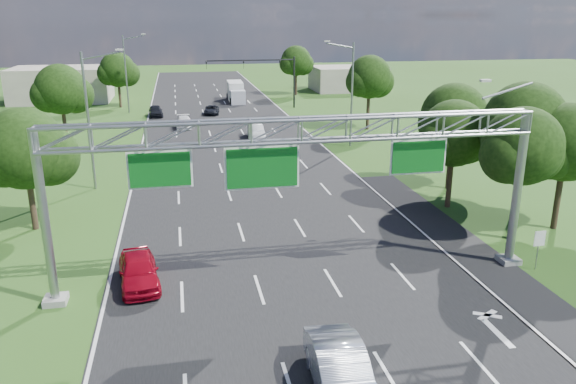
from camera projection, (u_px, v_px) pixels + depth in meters
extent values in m
plane|color=#2D5118|center=(248.00, 180.00, 44.21)|extent=(220.00, 220.00, 0.00)
cube|color=black|center=(248.00, 180.00, 44.21)|extent=(18.00, 180.00, 0.02)
cube|color=black|center=(467.00, 250.00, 31.12)|extent=(3.00, 30.00, 0.02)
cube|color=gray|center=(508.00, 260.00, 29.44)|extent=(1.00, 1.00, 0.30)
cylinder|color=gray|center=(517.00, 190.00, 28.28)|extent=(0.44, 0.44, 8.00)
cube|color=gray|center=(56.00, 300.00, 25.30)|extent=(1.00, 1.00, 0.30)
cylinder|color=gray|center=(45.00, 220.00, 24.14)|extent=(0.40, 0.40, 8.00)
cylinder|color=gray|center=(507.00, 91.00, 26.55)|extent=(2.54, 0.12, 0.79)
cube|color=beige|center=(485.00, 81.00, 26.18)|extent=(0.50, 0.22, 0.12)
cube|color=white|center=(160.00, 169.00, 24.44)|extent=(2.80, 0.05, 1.70)
cube|color=#0B5C19|center=(160.00, 170.00, 24.38)|extent=(2.62, 0.05, 1.52)
cube|color=white|center=(262.00, 168.00, 25.31)|extent=(3.40, 0.05, 2.00)
cube|color=#0B5C19|center=(262.00, 168.00, 25.26)|extent=(3.22, 0.05, 1.82)
cube|color=white|center=(418.00, 157.00, 26.65)|extent=(2.80, 0.05, 1.70)
cube|color=#0B5C19|center=(419.00, 157.00, 26.59)|extent=(2.62, 0.05, 1.52)
cylinder|color=gray|center=(538.00, 251.00, 28.41)|extent=(0.06, 0.06, 2.00)
cube|color=white|center=(540.00, 239.00, 28.18)|extent=(0.60, 0.04, 0.80)
cylinder|color=black|center=(294.00, 82.00, 77.93)|extent=(0.24, 0.24, 7.00)
cylinder|color=black|center=(251.00, 60.00, 75.89)|extent=(12.00, 0.18, 0.18)
imported|color=black|center=(206.00, 65.00, 74.95)|extent=(0.18, 0.22, 1.10)
imported|color=black|center=(244.00, 64.00, 75.87)|extent=(0.18, 0.22, 1.10)
imported|color=black|center=(280.00, 64.00, 76.79)|extent=(0.18, 0.22, 1.10)
cylinder|color=gray|center=(89.00, 122.00, 40.59)|extent=(0.20, 0.20, 10.00)
cylinder|color=gray|center=(101.00, 56.00, 39.41)|extent=(2.78, 0.12, 0.60)
cube|color=beige|center=(119.00, 50.00, 39.53)|extent=(0.55, 0.22, 0.12)
cylinder|color=gray|center=(126.00, 75.00, 73.33)|extent=(0.20, 0.20, 10.00)
cylinder|color=gray|center=(133.00, 37.00, 72.16)|extent=(2.78, 0.12, 0.60)
cube|color=beige|center=(143.00, 34.00, 72.28)|extent=(0.55, 0.22, 0.12)
cylinder|color=gray|center=(352.00, 96.00, 54.18)|extent=(0.20, 0.20, 10.00)
cylinder|color=gray|center=(340.00, 46.00, 52.52)|extent=(2.78, 0.12, 0.60)
cube|color=beige|center=(327.00, 41.00, 52.16)|extent=(0.55, 0.22, 0.12)
cylinder|color=#2D2116|center=(514.00, 208.00, 32.10)|extent=(0.36, 0.36, 3.74)
sphere|color=black|center=(522.00, 146.00, 31.00)|extent=(4.40, 4.40, 4.40)
sphere|color=black|center=(534.00, 153.00, 31.75)|extent=(3.30, 3.30, 3.30)
sphere|color=black|center=(508.00, 156.00, 30.67)|extent=(3.08, 3.08, 3.08)
cylinder|color=#2D2116|center=(516.00, 187.00, 35.21)|extent=(0.36, 0.36, 4.18)
sphere|color=black|center=(525.00, 123.00, 33.98)|extent=(5.00, 5.00, 5.00)
sphere|color=black|center=(538.00, 131.00, 34.77)|extent=(3.75, 3.75, 3.75)
sphere|color=black|center=(510.00, 133.00, 33.64)|extent=(3.50, 3.50, 3.50)
cylinder|color=#2D2116|center=(449.00, 183.00, 37.59)|extent=(0.36, 0.36, 3.30)
sphere|color=black|center=(454.00, 133.00, 36.57)|extent=(4.40, 4.40, 4.40)
sphere|color=black|center=(466.00, 140.00, 37.31)|extent=(3.30, 3.30, 3.30)
sphere|color=black|center=(441.00, 142.00, 36.24)|extent=(3.08, 3.08, 3.08)
cylinder|color=#2D2116|center=(557.00, 201.00, 33.71)|extent=(0.36, 0.36, 3.52)
sphere|color=black|center=(566.00, 142.00, 32.63)|extent=(4.60, 4.60, 4.60)
sphere|color=black|center=(552.00, 152.00, 32.29)|extent=(3.22, 3.22, 3.22)
cylinder|color=#2D2116|center=(450.00, 165.00, 41.67)|extent=(0.36, 0.36, 3.52)
sphere|color=black|center=(454.00, 116.00, 40.56)|extent=(4.80, 4.80, 4.80)
sphere|color=black|center=(466.00, 123.00, 41.34)|extent=(3.60, 3.60, 3.60)
sphere|color=black|center=(441.00, 124.00, 40.23)|extent=(3.36, 3.36, 3.36)
cylinder|color=#2D2116|center=(33.00, 205.00, 33.68)|extent=(0.36, 0.36, 3.08)
sphere|color=black|center=(24.00, 149.00, 32.64)|extent=(4.80, 4.80, 4.80)
sphere|color=black|center=(49.00, 156.00, 33.42)|extent=(3.60, 3.60, 3.60)
sphere|color=black|center=(4.00, 159.00, 32.31)|extent=(3.36, 3.36, 3.36)
cylinder|color=#2D2116|center=(65.00, 128.00, 54.73)|extent=(0.36, 0.36, 3.74)
sphere|color=black|center=(61.00, 89.00, 53.59)|extent=(4.80, 4.80, 4.80)
sphere|color=black|center=(75.00, 95.00, 54.37)|extent=(3.60, 3.60, 3.60)
sphere|color=black|center=(49.00, 95.00, 53.26)|extent=(3.36, 3.36, 3.36)
cylinder|color=#2D2116|center=(120.00, 95.00, 78.74)|extent=(0.36, 0.36, 3.30)
sphere|color=black|center=(117.00, 70.00, 77.67)|extent=(4.80, 4.80, 4.80)
sphere|color=black|center=(127.00, 74.00, 78.44)|extent=(3.60, 3.60, 3.60)
sphere|color=black|center=(109.00, 73.00, 77.33)|extent=(3.36, 3.36, 3.36)
cylinder|color=#2D2116|center=(368.00, 112.00, 63.40)|extent=(0.36, 0.36, 3.96)
sphere|color=black|center=(369.00, 77.00, 62.23)|extent=(4.80, 4.80, 4.80)
sphere|color=black|center=(378.00, 82.00, 63.00)|extent=(3.60, 3.60, 3.60)
sphere|color=black|center=(361.00, 82.00, 61.89)|extent=(3.36, 3.36, 3.36)
cylinder|color=#2D2116|center=(296.00, 84.00, 91.17)|extent=(0.36, 0.36, 3.52)
sphere|color=black|center=(296.00, 61.00, 90.06)|extent=(4.80, 4.80, 4.80)
sphere|color=black|center=(303.00, 64.00, 90.84)|extent=(3.60, 3.60, 3.60)
sphere|color=black|center=(290.00, 64.00, 89.72)|extent=(3.36, 3.36, 3.36)
cube|color=gray|center=(62.00, 84.00, 84.31)|extent=(14.00, 10.00, 5.00)
cube|color=gray|center=(348.00, 78.00, 96.68)|extent=(12.00, 9.00, 4.00)
imported|color=#9C0719|center=(139.00, 270.00, 26.84)|extent=(2.33, 4.64, 1.52)
imported|color=silver|center=(341.00, 371.00, 19.12)|extent=(1.98, 5.11, 1.66)
imported|color=white|center=(184.00, 122.00, 64.63)|extent=(1.81, 4.38, 1.27)
imported|color=black|center=(212.00, 110.00, 73.48)|extent=(2.27, 4.17, 1.11)
imported|color=black|center=(156.00, 111.00, 71.82)|extent=(2.00, 4.26, 1.41)
imported|color=silver|center=(256.00, 132.00, 59.06)|extent=(1.51, 4.28, 1.41)
cube|color=silver|center=(235.00, 91.00, 84.96)|extent=(2.36, 5.52, 2.73)
cube|color=silver|center=(238.00, 97.00, 81.54)|extent=(2.16, 2.07, 2.00)
cylinder|color=black|center=(231.00, 101.00, 81.69)|extent=(0.32, 0.91, 0.91)
cylinder|color=black|center=(245.00, 101.00, 82.06)|extent=(0.32, 0.91, 0.91)
cylinder|color=black|center=(228.00, 96.00, 86.80)|extent=(0.32, 0.91, 0.91)
cylinder|color=black|center=(241.00, 96.00, 87.16)|extent=(0.32, 0.91, 0.91)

